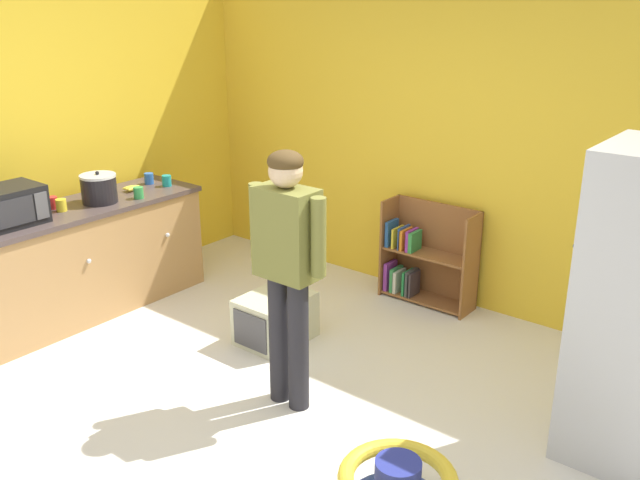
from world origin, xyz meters
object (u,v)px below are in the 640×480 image
microwave (7,206)px  green_cup (139,193)px  green_glass_bottle (30,198)px  yellow_cup (61,205)px  pet_carrier (275,318)px  kitchen_counter (67,265)px  crock_pot (99,188)px  bookshelf (424,260)px  blue_cup (149,179)px  banana_bunch (132,188)px  standing_person (287,258)px  teal_cup (167,181)px  red_cup (52,203)px

microwave → green_cup: (0.18, 1.01, -0.09)m
green_glass_bottle → yellow_cup: 0.24m
green_glass_bottle → green_cup: green_glass_bottle is taller
pet_carrier → green_glass_bottle: size_ratio=2.24×
pet_carrier → green_cup: green_cup is taller
kitchen_counter → green_cup: bearing=71.1°
crock_pot → yellow_cup: (-0.03, -0.32, -0.07)m
pet_carrier → green_glass_bottle: green_glass_bottle is taller
bookshelf → blue_cup: 2.49m
bookshelf → blue_cup: blue_cup is taller
kitchen_counter → banana_bunch: bearing=91.7°
standing_person → microwave: (-2.18, -0.57, 0.04)m
banana_bunch → microwave: bearing=-87.9°
teal_cup → banana_bunch: bearing=-110.3°
teal_cup → standing_person: bearing=-21.5°
kitchen_counter → crock_pot: bearing=80.7°
pet_carrier → red_cup: (-1.66, -0.73, 0.77)m
red_cup → green_cup: 0.66m
bookshelf → red_cup: size_ratio=8.95×
pet_carrier → red_cup: size_ratio=5.81×
crock_pot → microwave: bearing=-92.5°
standing_person → banana_bunch: size_ratio=10.61×
standing_person → microwave: size_ratio=3.45×
bookshelf → green_cup: 2.43m
banana_bunch → teal_cup: bearing=69.7°
yellow_cup → standing_person: bearing=3.8°
banana_bunch → green_cup: bearing=-25.3°
standing_person → green_cup: 2.05m
bookshelf → yellow_cup: size_ratio=8.95×
standing_person → blue_cup: size_ratio=17.41×
green_glass_bottle → blue_cup: size_ratio=2.59×
green_glass_bottle → green_cup: (0.38, 0.73, -0.05)m
crock_pot → green_glass_bottle: 0.52m
standing_person → pet_carrier: size_ratio=3.00×
blue_cup → pet_carrier: bearing=-7.3°
bookshelf → microwave: bearing=-129.2°
crock_pot → red_cup: crock_pot is taller
bookshelf → pet_carrier: size_ratio=1.54×
crock_pot → teal_cup: 0.66m
pet_carrier → bookshelf: bearing=70.3°
kitchen_counter → microwave: bearing=-87.2°
crock_pot → banana_bunch: 0.39m
green_cup → blue_cup: size_ratio=1.00×
banana_bunch → crock_pot: bearing=-78.7°
kitchen_counter → green_cup: green_cup is taller
yellow_cup → green_cup: 0.62m
bookshelf → green_cup: size_ratio=8.95×
bookshelf → standing_person: 2.02m
banana_bunch → blue_cup: size_ratio=1.64×
kitchen_counter → crock_pot: crock_pot is taller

